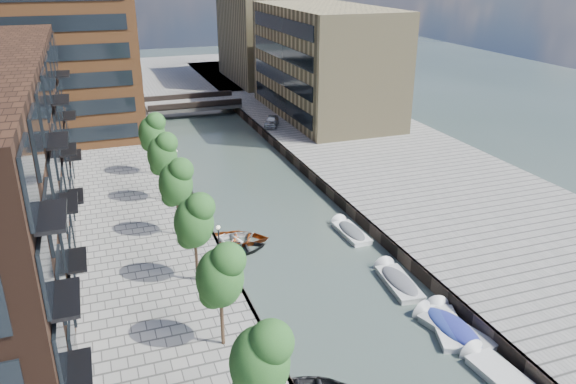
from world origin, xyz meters
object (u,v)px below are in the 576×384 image
motorboat_0 (446,324)px  motorboat_1 (396,280)px  tree_4 (176,181)px  car (272,121)px  motorboat_3 (450,328)px  sloop_2 (239,242)px  bridge (192,104)px  tree_2 (220,274)px  tree_5 (162,153)px  sloop_4 (238,252)px  tree_1 (260,358)px  tree_6 (152,131)px  motorboat_4 (349,231)px  tree_3 (194,219)px  motorboat_2 (499,375)px  sloop_3 (229,245)px

motorboat_0 → motorboat_1: motorboat_1 is taller
tree_4 → car: tree_4 is taller
motorboat_3 → sloop_2: bearing=119.8°
bridge → tree_2: bearing=-98.9°
tree_2 → motorboat_3: tree_2 is taller
tree_5 → sloop_2: size_ratio=1.25×
sloop_4 → motorboat_3: 16.45m
motorboat_0 → tree_4: bearing=130.0°
bridge → tree_1: tree_1 is taller
tree_1 → tree_4: size_ratio=1.00×
sloop_4 → motorboat_1: motorboat_1 is taller
tree_4 → tree_5: bearing=90.0°
tree_5 → tree_6: bearing=90.0°
tree_5 → motorboat_1: (12.82, -17.27, -5.11)m
motorboat_4 → motorboat_1: bearing=-91.8°
bridge → tree_6: 27.63m
motorboat_0 → motorboat_4: bearing=90.1°
motorboat_1 → motorboat_3: bearing=-87.5°
tree_1 → motorboat_0: bearing=22.4°
motorboat_0 → tree_3: bearing=146.7°
car → tree_4: bearing=-96.1°
tree_6 → tree_3: bearing=-90.0°
bridge → tree_5: tree_5 is taller
tree_4 → sloop_2: 6.90m
motorboat_0 → motorboat_2: bearing=-89.3°
tree_6 → tree_1: bearing=-90.0°
tree_2 → car: tree_2 is taller
bridge → sloop_2: bridge is taller
tree_4 → motorboat_0: size_ratio=1.21×
tree_1 → motorboat_2: size_ratio=1.14×
tree_5 → sloop_2: tree_5 is taller
motorboat_0 → tree_5: bearing=120.1°
sloop_2 → sloop_4: sloop_2 is taller
tree_5 → sloop_3: size_ratio=1.22×
tree_3 → tree_4: size_ratio=1.00×
tree_5 → sloop_4: bearing=-67.5°
tree_1 → motorboat_1: bearing=39.9°
tree_3 → tree_2: bearing=-90.0°
motorboat_0 → motorboat_2: 4.67m
sloop_2 → motorboat_2: size_ratio=0.91×
tree_3 → tree_5: same height
tree_6 → motorboat_0: 32.77m
tree_2 → sloop_4: (3.90, 11.58, -5.31)m
bridge → sloop_4: (-4.60, -42.42, -1.39)m
tree_6 → motorboat_1: 27.92m
sloop_4 → motorboat_0: (9.19, -13.19, 0.19)m
tree_3 → motorboat_4: size_ratio=1.31×
tree_2 → tree_5: (0.00, 21.00, 0.00)m
bridge → motorboat_3: (4.57, -56.07, -1.19)m
sloop_2 → motorboat_4: size_ratio=1.05×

